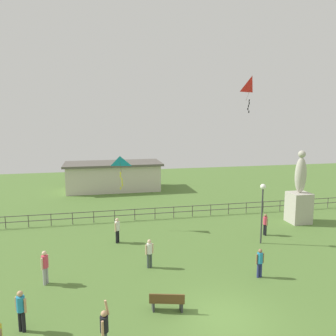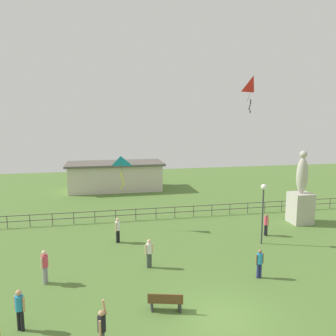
% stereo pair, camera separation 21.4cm
% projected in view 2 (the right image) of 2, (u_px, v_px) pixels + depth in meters
% --- Properties ---
extents(ground_plane, '(80.00, 80.00, 0.00)m').
position_uv_depth(ground_plane, '(221.00, 319.00, 13.69)').
color(ground_plane, '#517533').
extents(statue_monument, '(1.56, 1.56, 5.68)m').
position_uv_depth(statue_monument, '(301.00, 199.00, 25.94)').
color(statue_monument, '#B2AD9E').
rests_on(statue_monument, ground_plane).
extents(lamppost, '(0.36, 0.36, 3.97)m').
position_uv_depth(lamppost, '(263.00, 200.00, 21.45)').
color(lamppost, '#38383D').
rests_on(lamppost, ground_plane).
extents(park_bench, '(1.55, 0.78, 0.85)m').
position_uv_depth(park_bench, '(166.00, 301.00, 14.18)').
color(park_bench, brown).
rests_on(park_bench, ground_plane).
extents(person_0, '(0.32, 0.47, 1.73)m').
position_uv_depth(person_0, '(45.00, 265.00, 16.50)').
color(person_0, '#99999E').
rests_on(person_0, ground_plane).
extents(person_1, '(0.46, 0.28, 1.53)m').
position_uv_depth(person_1, '(260.00, 262.00, 17.10)').
color(person_1, navy).
rests_on(person_1, ground_plane).
extents(person_2, '(0.36, 0.41, 1.68)m').
position_uv_depth(person_2, '(118.00, 228.00, 21.94)').
color(person_2, black).
rests_on(person_2, ground_plane).
extents(person_4, '(0.29, 0.46, 1.54)m').
position_uv_depth(person_4, '(266.00, 223.00, 23.24)').
color(person_4, black).
rests_on(person_4, ground_plane).
extents(person_5, '(0.45, 0.31, 1.67)m').
position_uv_depth(person_5, '(20.00, 307.00, 12.84)').
color(person_5, black).
rests_on(person_5, ground_plane).
extents(person_6, '(0.48, 0.30, 1.61)m').
position_uv_depth(person_6, '(149.00, 251.00, 18.28)').
color(person_6, '#3F4C47').
rests_on(person_6, ground_plane).
extents(person_7, '(0.35, 0.47, 1.86)m').
position_uv_depth(person_7, '(102.00, 328.00, 11.64)').
color(person_7, '#3F4C47').
rests_on(person_7, ground_plane).
extents(kite_1, '(1.21, 0.89, 2.42)m').
position_uv_depth(kite_1, '(121.00, 164.00, 23.86)').
color(kite_1, '#198CD1').
extents(kite_2, '(1.22, 1.01, 2.84)m').
position_uv_depth(kite_2, '(253.00, 85.00, 26.07)').
color(kite_2, red).
extents(waterfront_railing, '(36.06, 0.06, 0.95)m').
position_uv_depth(waterfront_railing, '(156.00, 212.00, 27.08)').
color(waterfront_railing, '#4C4742').
rests_on(waterfront_railing, ground_plane).
extents(pavilion_building, '(10.77, 4.94, 3.13)m').
position_uv_depth(pavilion_building, '(115.00, 176.00, 38.03)').
color(pavilion_building, beige).
rests_on(pavilion_building, ground_plane).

